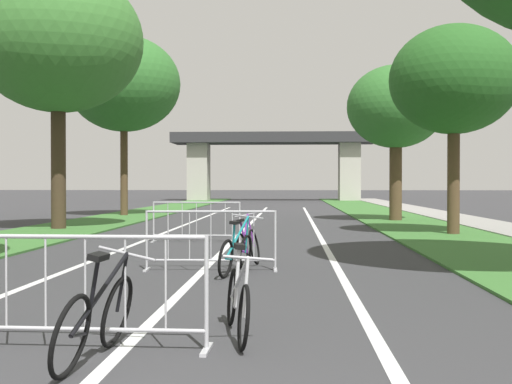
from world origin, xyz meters
TOP-DOWN VIEW (x-y plane):
  - grass_verge_left at (-5.92, 27.49)m, footprint 3.25×67.21m
  - grass_verge_right at (5.92, 27.49)m, footprint 3.25×67.21m
  - sidewalk_path_right at (8.61, 27.49)m, footprint 2.13×67.21m
  - lane_stripe_center at (0.00, 19.44)m, footprint 0.14×38.88m
  - lane_stripe_right_lane at (2.36, 19.44)m, footprint 0.14×38.88m
  - lane_stripe_left_lane at (-2.36, 19.44)m, footprint 0.14×38.88m
  - overpass_bridge at (0.00, 55.54)m, footprint 17.90×4.01m
  - tree_left_oak_near at (-6.06, 18.32)m, footprint 5.52×5.52m
  - tree_left_pine_far at (-6.25, 27.52)m, footprint 5.25×5.25m
  - tree_right_cypress_far at (6.29, 16.72)m, footprint 3.75×3.75m
  - tree_right_maple_mid at (5.74, 23.86)m, footprint 3.92×3.92m
  - crowd_barrier_nearest at (-0.36, 3.15)m, footprint 2.32×0.50m
  - crowd_barrier_second at (0.14, 8.61)m, footprint 2.32×0.54m
  - crowd_barrier_third at (-0.91, 14.07)m, footprint 2.31×0.48m
  - bicycle_teal_2 at (0.62, 8.14)m, footprint 0.70×1.61m
  - bicycle_silver_3 at (1.00, 3.69)m, footprint 0.57×1.68m
  - bicycle_purple_4 at (0.76, 9.02)m, footprint 0.50×1.66m
  - bicycle_black_5 at (-0.11, 2.69)m, footprint 0.60×1.69m

SIDE VIEW (x-z plane):
  - lane_stripe_center at x=0.00m, z-range 0.00..0.01m
  - lane_stripe_right_lane at x=2.36m, z-range 0.00..0.01m
  - lane_stripe_left_lane at x=-2.36m, z-range 0.00..0.01m
  - grass_verge_left at x=-5.92m, z-range 0.00..0.05m
  - grass_verge_right at x=5.92m, z-range 0.00..0.05m
  - sidewalk_path_right at x=8.61m, z-range 0.00..0.08m
  - bicycle_silver_3 at x=1.00m, z-range -0.09..0.81m
  - bicycle_teal_2 at x=0.62m, z-range -0.13..0.86m
  - bicycle_purple_4 at x=0.76m, z-range -0.12..0.88m
  - bicycle_black_5 at x=-0.11m, z-range -0.10..0.86m
  - crowd_barrier_nearest at x=-0.36m, z-range -0.01..1.04m
  - crowd_barrier_second at x=0.14m, z-range -0.01..1.04m
  - crowd_barrier_third at x=-0.91m, z-range -0.01..1.04m
  - overpass_bridge at x=0.00m, z-range 1.33..7.32m
  - tree_right_cypress_far at x=6.29m, z-range 1.46..7.61m
  - tree_right_maple_mid at x=5.74m, z-range 1.43..7.71m
  - tree_left_pine_far at x=-6.25m, z-range 1.96..10.36m
  - tree_left_oak_near at x=-6.06m, z-range 1.90..10.44m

